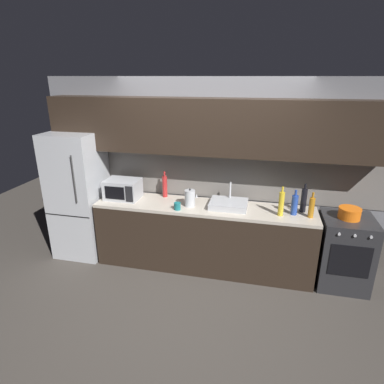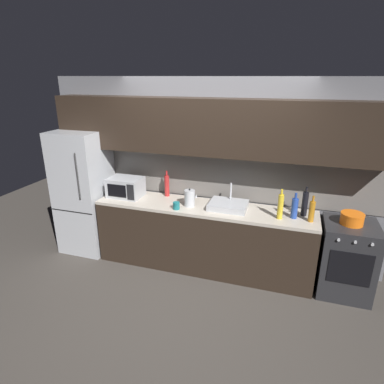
{
  "view_description": "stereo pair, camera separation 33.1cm",
  "coord_description": "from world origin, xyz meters",
  "px_view_note": "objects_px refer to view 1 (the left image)",
  "views": [
    {
      "loc": [
        0.73,
        -2.94,
        2.5
      ],
      "look_at": [
        -0.16,
        0.9,
        1.08
      ],
      "focal_mm": 30.13,
      "sensor_mm": 36.0,
      "label": 1
    },
    {
      "loc": [
        1.05,
        -2.85,
        2.5
      ],
      "look_at": [
        -0.16,
        0.9,
        1.08
      ],
      "focal_mm": 30.13,
      "sensor_mm": 36.0,
      "label": 2
    }
  ],
  "objects_px": {
    "wine_bottle_blue": "(294,205)",
    "mug_teal": "(177,206)",
    "cooking_pot": "(350,213)",
    "wine_bottle_dark": "(304,200)",
    "kettle": "(190,198)",
    "wine_bottle_red": "(165,186)",
    "oven_range": "(344,252)",
    "microwave": "(123,189)",
    "wine_bottle_yellow": "(281,204)",
    "refrigerator": "(79,195)",
    "wine_bottle_amber": "(311,207)"
  },
  "relations": [
    {
      "from": "oven_range",
      "to": "wine_bottle_red",
      "type": "height_order",
      "value": "wine_bottle_red"
    },
    {
      "from": "microwave",
      "to": "wine_bottle_amber",
      "type": "relative_size",
      "value": 1.45
    },
    {
      "from": "wine_bottle_yellow",
      "to": "wine_bottle_amber",
      "type": "distance_m",
      "value": 0.35
    },
    {
      "from": "microwave",
      "to": "wine_bottle_yellow",
      "type": "xyz_separation_m",
      "value": [
        2.11,
        -0.11,
        0.02
      ]
    },
    {
      "from": "refrigerator",
      "to": "wine_bottle_amber",
      "type": "height_order",
      "value": "refrigerator"
    },
    {
      "from": "wine_bottle_red",
      "to": "cooking_pot",
      "type": "distance_m",
      "value": 2.37
    },
    {
      "from": "wine_bottle_red",
      "to": "kettle",
      "type": "bearing_deg",
      "value": -31.71
    },
    {
      "from": "wine_bottle_blue",
      "to": "cooking_pot",
      "type": "distance_m",
      "value": 0.64
    },
    {
      "from": "kettle",
      "to": "oven_range",
      "type": "bearing_deg",
      "value": 1.39
    },
    {
      "from": "wine_bottle_red",
      "to": "refrigerator",
      "type": "bearing_deg",
      "value": -170.15
    },
    {
      "from": "wine_bottle_yellow",
      "to": "wine_bottle_blue",
      "type": "relative_size",
      "value": 1.17
    },
    {
      "from": "refrigerator",
      "to": "mug_teal",
      "type": "relative_size",
      "value": 19.17
    },
    {
      "from": "wine_bottle_yellow",
      "to": "wine_bottle_red",
      "type": "height_order",
      "value": "wine_bottle_yellow"
    },
    {
      "from": "oven_range",
      "to": "wine_bottle_blue",
      "type": "distance_m",
      "value": 0.87
    },
    {
      "from": "cooking_pot",
      "to": "oven_range",
      "type": "bearing_deg",
      "value": -5.81
    },
    {
      "from": "microwave",
      "to": "wine_bottle_blue",
      "type": "relative_size",
      "value": 1.46
    },
    {
      "from": "microwave",
      "to": "wine_bottle_dark",
      "type": "height_order",
      "value": "wine_bottle_dark"
    },
    {
      "from": "wine_bottle_yellow",
      "to": "wine_bottle_red",
      "type": "bearing_deg",
      "value": 168.97
    },
    {
      "from": "wine_bottle_amber",
      "to": "cooking_pot",
      "type": "bearing_deg",
      "value": 8.72
    },
    {
      "from": "kettle",
      "to": "wine_bottle_red",
      "type": "height_order",
      "value": "wine_bottle_red"
    },
    {
      "from": "wine_bottle_red",
      "to": "oven_range",
      "type": "bearing_deg",
      "value": -5.15
    },
    {
      "from": "wine_bottle_yellow",
      "to": "wine_bottle_blue",
      "type": "height_order",
      "value": "wine_bottle_yellow"
    },
    {
      "from": "wine_bottle_dark",
      "to": "wine_bottle_blue",
      "type": "bearing_deg",
      "value": -135.22
    },
    {
      "from": "cooking_pot",
      "to": "wine_bottle_yellow",
      "type": "bearing_deg",
      "value": -173.38
    },
    {
      "from": "wine_bottle_amber",
      "to": "microwave",
      "type": "bearing_deg",
      "value": 177.99
    },
    {
      "from": "microwave",
      "to": "wine_bottle_amber",
      "type": "distance_m",
      "value": 2.46
    },
    {
      "from": "microwave",
      "to": "mug_teal",
      "type": "distance_m",
      "value": 0.87
    },
    {
      "from": "wine_bottle_dark",
      "to": "wine_bottle_amber",
      "type": "bearing_deg",
      "value": -63.62
    },
    {
      "from": "refrigerator",
      "to": "kettle",
      "type": "bearing_deg",
      "value": -1.69
    },
    {
      "from": "microwave",
      "to": "oven_range",
      "type": "bearing_deg",
      "value": -0.39
    },
    {
      "from": "microwave",
      "to": "kettle",
      "type": "relative_size",
      "value": 1.91
    },
    {
      "from": "wine_bottle_amber",
      "to": "mug_teal",
      "type": "distance_m",
      "value": 1.63
    },
    {
      "from": "wine_bottle_dark",
      "to": "wine_bottle_amber",
      "type": "distance_m",
      "value": 0.18
    },
    {
      "from": "refrigerator",
      "to": "wine_bottle_red",
      "type": "relative_size",
      "value": 4.91
    },
    {
      "from": "wine_bottle_dark",
      "to": "wine_bottle_blue",
      "type": "distance_m",
      "value": 0.16
    },
    {
      "from": "oven_range",
      "to": "wine_bottle_dark",
      "type": "height_order",
      "value": "wine_bottle_dark"
    },
    {
      "from": "refrigerator",
      "to": "wine_bottle_amber",
      "type": "distance_m",
      "value": 3.14
    },
    {
      "from": "wine_bottle_red",
      "to": "wine_bottle_dark",
      "type": "bearing_deg",
      "value": -3.86
    },
    {
      "from": "refrigerator",
      "to": "wine_bottle_amber",
      "type": "xyz_separation_m",
      "value": [
        3.14,
        -0.07,
        0.13
      ]
    },
    {
      "from": "kettle",
      "to": "wine_bottle_dark",
      "type": "distance_m",
      "value": 1.42
    },
    {
      "from": "mug_teal",
      "to": "cooking_pot",
      "type": "relative_size",
      "value": 0.37
    },
    {
      "from": "wine_bottle_blue",
      "to": "wine_bottle_amber",
      "type": "bearing_deg",
      "value": -12.9
    },
    {
      "from": "wine_bottle_dark",
      "to": "refrigerator",
      "type": "bearing_deg",
      "value": -178.34
    },
    {
      "from": "kettle",
      "to": "cooking_pot",
      "type": "xyz_separation_m",
      "value": [
        1.94,
        0.05,
        -0.04
      ]
    },
    {
      "from": "wine_bottle_yellow",
      "to": "wine_bottle_blue",
      "type": "xyz_separation_m",
      "value": [
        0.16,
        0.07,
        -0.03
      ]
    },
    {
      "from": "wine_bottle_blue",
      "to": "mug_teal",
      "type": "xyz_separation_m",
      "value": [
        -1.43,
        -0.18,
        -0.08
      ]
    },
    {
      "from": "wine_bottle_dark",
      "to": "mug_teal",
      "type": "distance_m",
      "value": 1.58
    },
    {
      "from": "refrigerator",
      "to": "microwave",
      "type": "height_order",
      "value": "refrigerator"
    },
    {
      "from": "wine_bottle_blue",
      "to": "mug_teal",
      "type": "relative_size",
      "value": 3.37
    },
    {
      "from": "refrigerator",
      "to": "mug_teal",
      "type": "xyz_separation_m",
      "value": [
        1.52,
        -0.2,
        0.05
      ]
    }
  ]
}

